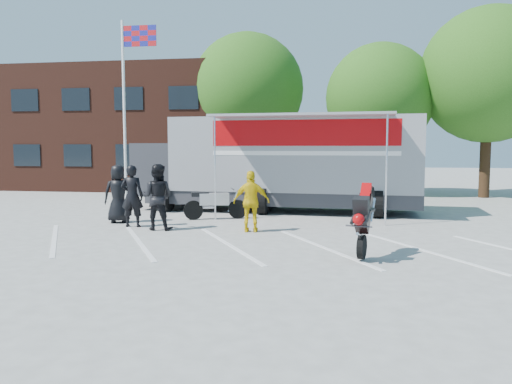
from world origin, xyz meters
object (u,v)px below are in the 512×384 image
(parked_motorcycle, at_px, (216,219))
(spectator_hivis, at_px, (251,201))
(tree_left, at_px, (247,90))
(spectator_leather_a, at_px, (118,194))
(tree_mid, at_px, (380,98))
(stunt_bike_rider, at_px, (367,255))
(transporter_truck, at_px, (281,211))
(flagpole, at_px, (129,88))
(spectator_leather_b, at_px, (132,196))
(spectator_leather_c, at_px, (157,197))
(tree_right, at_px, (489,75))

(parked_motorcycle, height_order, spectator_hivis, spectator_hivis)
(tree_left, bearing_deg, spectator_leather_a, -100.12)
(tree_mid, xyz_separation_m, stunt_bike_rider, (-1.41, -14.72, -4.94))
(spectator_hivis, bearing_deg, parked_motorcycle, -60.22)
(tree_left, relative_size, transporter_truck, 0.77)
(flagpole, xyz_separation_m, spectator_leather_b, (2.89, -6.69, -4.09))
(transporter_truck, bearing_deg, tree_left, 112.57)
(spectator_leather_a, height_order, spectator_hivis, spectator_leather_a)
(spectator_leather_a, height_order, spectator_leather_c, spectator_leather_c)
(flagpole, height_order, spectator_leather_a, flagpole)
(spectator_leather_c, bearing_deg, spectator_hivis, -179.08)
(spectator_leather_b, xyz_separation_m, spectator_leather_c, (0.96, -0.40, 0.02))
(spectator_leather_c, height_order, spectator_hivis, spectator_leather_c)
(flagpole, height_order, spectator_leather_c, flagpole)
(flagpole, relative_size, spectator_leather_b, 4.16)
(flagpole, bearing_deg, tree_mid, 23.97)
(flagpole, height_order, stunt_bike_rider, flagpole)
(tree_left, height_order, parked_motorcycle, tree_left)
(stunt_bike_rider, relative_size, spectator_leather_b, 0.93)
(tree_right, distance_m, spectator_leather_b, 18.10)
(tree_left, bearing_deg, tree_mid, -8.13)
(tree_mid, bearing_deg, parked_motorcycle, -122.52)
(parked_motorcycle, bearing_deg, tree_right, -70.21)
(spectator_leather_b, distance_m, spectator_hivis, 3.82)
(tree_mid, relative_size, spectator_hivis, 4.30)
(tree_mid, bearing_deg, stunt_bike_rider, -95.49)
(spectator_leather_c, relative_size, spectator_hivis, 1.10)
(tree_mid, bearing_deg, spectator_hivis, -110.73)
(tree_left, relative_size, stunt_bike_rider, 4.83)
(transporter_truck, relative_size, parked_motorcycle, 5.07)
(stunt_bike_rider, bearing_deg, parked_motorcycle, 147.30)
(flagpole, height_order, transporter_truck, flagpole)
(tree_mid, distance_m, spectator_leather_c, 14.71)
(spectator_leather_a, relative_size, spectator_leather_c, 0.97)
(tree_right, relative_size, spectator_leather_c, 4.63)
(spectator_leather_b, bearing_deg, tree_left, -101.94)
(tree_right, bearing_deg, tree_left, 172.87)
(tree_mid, xyz_separation_m, spectator_leather_c, (-7.39, -12.09, -3.96))
(tree_mid, distance_m, tree_right, 5.11)
(spectator_hivis, bearing_deg, spectator_leather_c, -4.16)
(tree_left, xyz_separation_m, stunt_bike_rider, (5.59, -15.72, -5.57))
(parked_motorcycle, relative_size, stunt_bike_rider, 1.24)
(flagpole, relative_size, transporter_truck, 0.71)
(tree_left, xyz_separation_m, spectator_hivis, (2.45, -13.03, -4.67))
(stunt_bike_rider, distance_m, spectator_leather_b, 7.63)
(spectator_hivis, bearing_deg, spectator_leather_a, -18.55)
(tree_right, bearing_deg, flagpole, -164.52)
(spectator_leather_a, bearing_deg, tree_left, -118.97)
(stunt_bike_rider, bearing_deg, spectator_hivis, 153.09)
(tree_left, bearing_deg, tree_right, -7.13)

